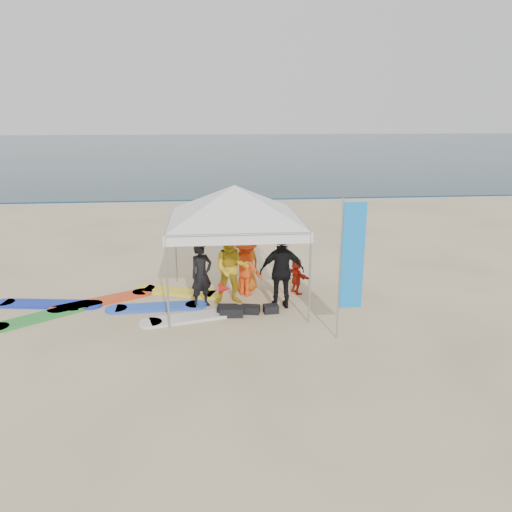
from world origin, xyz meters
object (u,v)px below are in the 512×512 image
at_px(person_yellow, 232,268).
at_px(person_orange_a, 246,267).
at_px(person_black_b, 282,271).
at_px(canopy_tent, 234,186).
at_px(person_seated, 297,276).
at_px(feather_flag, 351,258).
at_px(person_orange_b, 246,263).
at_px(surfboard_spread, 118,306).
at_px(person_black_a, 201,275).
at_px(marker_pennant, 224,289).

bearing_deg(person_yellow, person_orange_a, 53.27).
relative_size(person_black_b, canopy_tent, 0.42).
bearing_deg(canopy_tent, person_seated, 11.67).
bearing_deg(feather_flag, person_orange_b, 121.64).
bearing_deg(surfboard_spread, person_seated, 6.97).
relative_size(person_black_a, person_yellow, 0.89).
distance_m(person_orange_a, person_black_b, 1.30).
bearing_deg(feather_flag, person_orange_a, 124.75).
height_order(person_orange_a, feather_flag, feather_flag).
bearing_deg(marker_pennant, feather_flag, -38.02).
xyz_separation_m(person_yellow, marker_pennant, (-0.21, -0.26, -0.45)).
height_order(person_black_b, person_orange_b, person_black_b).
relative_size(person_orange_a, person_black_b, 0.82).
distance_m(person_black_a, marker_pennant, 0.67).
relative_size(person_black_b, person_orange_b, 1.21).
relative_size(person_yellow, person_orange_a, 1.20).
distance_m(person_black_b, marker_pennant, 1.53).
bearing_deg(marker_pennant, person_yellow, 50.95).
bearing_deg(person_orange_a, person_yellow, 96.98).
distance_m(person_orange_a, feather_flag, 3.65).
distance_m(person_seated, surfboard_spread, 4.75).
relative_size(person_orange_b, person_seated, 1.60).
xyz_separation_m(person_black_a, canopy_tent, (0.88, 0.36, 2.19)).
height_order(person_orange_b, person_seated, person_orange_b).
height_order(person_yellow, feather_flag, feather_flag).
xyz_separation_m(person_yellow, person_seated, (1.79, 0.56, -0.45)).
height_order(person_orange_b, surfboard_spread, person_orange_b).
bearing_deg(person_black_b, marker_pennant, -6.60).
height_order(person_black_a, canopy_tent, canopy_tent).
distance_m(person_yellow, canopy_tent, 2.10).
relative_size(person_black_b, marker_pennant, 3.00).
distance_m(person_orange_a, marker_pennant, 1.08).
relative_size(person_orange_a, surfboard_spread, 0.27).
relative_size(canopy_tent, surfboard_spread, 0.78).
bearing_deg(person_orange_a, surfboard_spread, 53.09).
bearing_deg(person_black_b, person_seated, -119.47).
xyz_separation_m(person_orange_a, surfboard_spread, (-3.32, -0.58, -0.75)).
distance_m(person_orange_a, person_orange_b, 0.32).
distance_m(person_seated, canopy_tent, 3.06).
relative_size(person_yellow, canopy_tent, 0.41).
distance_m(person_black_a, surfboard_spread, 2.29).
bearing_deg(person_seated, person_black_a, 85.45).
bearing_deg(canopy_tent, feather_flag, -47.68).
height_order(person_black_b, marker_pennant, person_black_b).
xyz_separation_m(person_black_b, canopy_tent, (-1.12, 0.64, 2.07)).
xyz_separation_m(canopy_tent, marker_pennant, (-0.32, -0.48, -2.53)).
xyz_separation_m(person_black_a, surfboard_spread, (-2.14, 0.13, -0.80)).
distance_m(person_black_a, canopy_tent, 2.38).
bearing_deg(person_yellow, canopy_tent, 62.40).
xyz_separation_m(feather_flag, surfboard_spread, (-5.32, 2.30, -1.79)).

